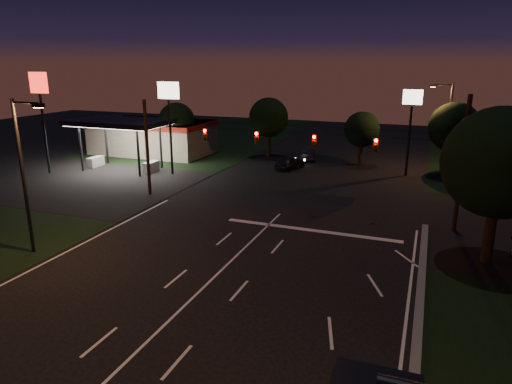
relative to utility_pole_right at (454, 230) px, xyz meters
The scene contains 20 objects.
ground 19.21m from the utility_pole_right, 128.66° to the right, with size 140.00×140.00×0.00m, color black.
cross_street_left 32.02m from the utility_pole_right, behind, with size 20.00×16.00×0.02m, color black.
center_line 24.19m from the utility_pole_right, 119.74° to the right, with size 0.14×40.00×0.01m, color silver.
stop_bar 9.66m from the utility_pole_right, 158.75° to the right, with size 12.00×0.50×0.01m, color silver.
utility_pole_right is the anchor object (origin of this frame).
utility_pole_left 24.00m from the utility_pole_right, behind, with size 0.28×0.28×8.00m, color black.
signal_span 13.20m from the utility_pole_right, behind, with size 24.00×0.40×1.56m.
gas_station 37.27m from the utility_pole_right, 155.56° to the left, with size 14.20×16.10×5.25m.
pole_sign_left_near 27.82m from the utility_pole_right, 164.93° to the left, with size 2.20×0.30×9.10m.
pole_sign_left_far 38.87m from the utility_pole_right, behind, with size 2.00×0.30×10.00m.
pole_sign_right 16.73m from the utility_pole_right, 104.93° to the left, with size 1.80×0.30×8.40m.
street_light_left 27.14m from the utility_pole_right, 150.78° to the right, with size 2.20×0.35×9.00m.
street_light_right_far 17.81m from the utility_pole_right, 92.57° to the left, with size 2.20×0.35×9.00m.
tree_right_near 7.61m from the utility_pole_right, 72.47° to the right, with size 6.00×6.00×8.76m.
tree_far_a 33.84m from the utility_pole_right, 153.24° to the left, with size 4.20×4.20×6.42m.
tree_far_b 28.04m from the utility_pole_right, 136.25° to the left, with size 4.60×4.60×6.98m.
tree_far_c 20.58m from the utility_pole_right, 116.39° to the left, with size 3.80×3.80×5.86m.
tree_far_d 16.84m from the utility_pole_right, 89.92° to the left, with size 4.80×4.80×7.30m.
car_oncoming_a 20.78m from the utility_pole_right, 138.96° to the left, with size 1.62×4.03×1.37m, color black.
car_oncoming_b 24.42m from the utility_pole_right, 128.27° to the left, with size 1.60×4.58×1.51m, color black.
Camera 1 is at (9.87, -16.74, 10.89)m, focal length 32.00 mm.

